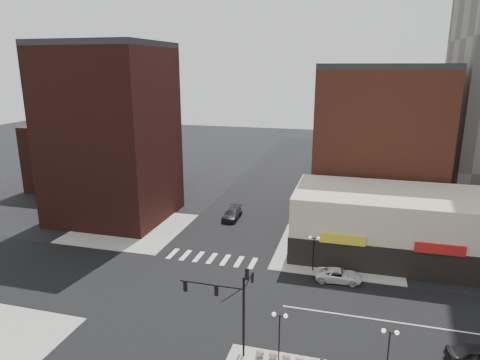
% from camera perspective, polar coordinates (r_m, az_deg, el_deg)
% --- Properties ---
extents(ground, '(240.00, 240.00, 0.00)m').
position_cam_1_polar(ground, '(45.70, -7.11, -14.62)').
color(ground, black).
rests_on(ground, ground).
extents(road_ew, '(200.00, 14.00, 0.02)m').
position_cam_1_polar(road_ew, '(45.70, -7.11, -14.61)').
color(road_ew, black).
rests_on(road_ew, ground).
extents(road_ns, '(14.00, 200.00, 0.02)m').
position_cam_1_polar(road_ns, '(45.70, -7.11, -14.61)').
color(road_ns, black).
rests_on(road_ns, ground).
extents(sidewalk_nw, '(15.00, 15.00, 0.12)m').
position_cam_1_polar(sidewalk_nw, '(63.41, -14.37, -6.22)').
color(sidewalk_nw, gray).
rests_on(sidewalk_nw, ground).
extents(sidewalk_ne, '(15.00, 15.00, 0.12)m').
position_cam_1_polar(sidewalk_ne, '(55.79, 12.94, -9.12)').
color(sidewalk_ne, gray).
rests_on(sidewalk_ne, ground).
extents(building_nw, '(16.00, 15.00, 25.00)m').
position_cam_1_polar(building_nw, '(65.83, -16.80, 5.63)').
color(building_nw, '#3A1712').
rests_on(building_nw, ground).
extents(building_nw_low, '(20.00, 18.00, 12.00)m').
position_cam_1_polar(building_nw_low, '(86.73, -18.44, 3.26)').
color(building_nw_low, '#3A1712').
rests_on(building_nw_low, ground).
extents(building_ne_midrise, '(18.00, 15.00, 22.00)m').
position_cam_1_polar(building_ne_midrise, '(67.15, 17.94, 4.41)').
color(building_ne_midrise, brown).
rests_on(building_ne_midrise, ground).
extents(building_ne_row, '(24.20, 12.20, 8.00)m').
position_cam_1_polar(building_ne_row, '(55.29, 19.93, -6.26)').
color(building_ne_row, beige).
rests_on(building_ne_row, ground).
extents(traffic_signal, '(5.59, 3.09, 7.77)m').
position_cam_1_polar(traffic_signal, '(34.70, -0.94, -15.36)').
color(traffic_signal, black).
rests_on(traffic_signal, ground).
extents(street_lamp_se_a, '(1.22, 0.32, 4.16)m').
position_cam_1_polar(street_lamp_se_a, '(34.74, 5.29, -18.64)').
color(street_lamp_se_a, black).
rests_on(street_lamp_se_a, sidewalk_se).
extents(street_lamp_se_b, '(1.22, 0.32, 4.16)m').
position_cam_1_polar(street_lamp_se_b, '(34.59, 19.28, -19.68)').
color(street_lamp_se_b, black).
rests_on(street_lamp_se_b, sidewalk_se).
extents(street_lamp_ne, '(1.22, 0.32, 4.16)m').
position_cam_1_polar(street_lamp_ne, '(48.67, 9.82, -8.48)').
color(street_lamp_ne, black).
rests_on(street_lamp_ne, sidewalk_ne).
extents(bollard_row, '(6.97, 0.67, 0.67)m').
position_cam_1_polar(bollard_row, '(36.21, 7.96, -22.67)').
color(bollard_row, '#9F7C6E').
rests_on(bollard_row, sidewalk_se).
extents(white_suv, '(5.08, 2.57, 1.38)m').
position_cam_1_polar(white_suv, '(48.28, 13.00, -12.27)').
color(white_suv, silver).
rests_on(white_suv, ground).
extents(dark_sedan_east, '(5.04, 2.49, 1.65)m').
position_cam_1_polar(dark_sedan_east, '(40.15, 29.31, -19.82)').
color(dark_sedan_east, black).
rests_on(dark_sedan_east, ground).
extents(dark_sedan_north, '(2.29, 5.44, 1.57)m').
position_cam_1_polar(dark_sedan_north, '(64.89, -1.06, -4.55)').
color(dark_sedan_north, black).
rests_on(dark_sedan_north, ground).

